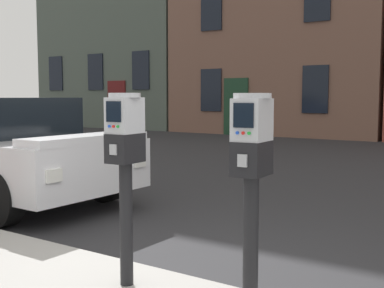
# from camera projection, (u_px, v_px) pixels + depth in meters

# --- Properties ---
(parking_meter_near_kerb) EXTENTS (0.23, 0.26, 1.32)m
(parking_meter_near_kerb) POSITION_uv_depth(u_px,v_px,m) (125.00, 154.00, 3.38)
(parking_meter_near_kerb) COLOR black
(parking_meter_near_kerb) RESTS_ON sidewalk_slab
(parking_meter_twin_adjacent) EXTENTS (0.23, 0.26, 1.32)m
(parking_meter_twin_adjacent) POSITION_uv_depth(u_px,v_px,m) (251.00, 165.00, 2.85)
(parking_meter_twin_adjacent) COLOR black
(parking_meter_twin_adjacent) RESTS_ON sidewalk_slab
(townhouse_grey_stucco) EXTENTS (8.22, 5.61, 9.09)m
(townhouse_grey_stucco) POSITION_uv_depth(u_px,v_px,m) (292.00, 18.00, 19.87)
(townhouse_grey_stucco) COLOR brown
(townhouse_grey_stucco) RESTS_ON ground_plane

